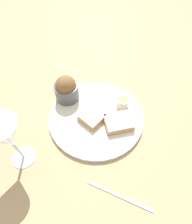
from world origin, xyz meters
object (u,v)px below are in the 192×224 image
salad_bowl (66,89)px  cheese_toast_far (118,122)px  wine_glass (6,136)px  fork (119,196)px  cheese_toast_near (94,116)px  sauce_ramekin (123,102)px

salad_bowl → cheese_toast_far: bearing=137.1°
wine_glass → fork: bearing=149.7°
cheese_toast_near → cheese_toast_far: size_ratio=1.22×
salad_bowl → cheese_toast_far: 0.23m
wine_glass → fork: (-0.27, 0.16, -0.13)m
wine_glass → salad_bowl: bearing=-125.6°
cheese_toast_near → cheese_toast_far: 0.09m
cheese_toast_far → fork: (0.05, 0.22, -0.02)m
wine_glass → fork: size_ratio=1.15×
cheese_toast_far → wine_glass: (0.32, 0.06, 0.11)m
salad_bowl → sauce_ramekin: salad_bowl is taller
fork → cheese_toast_near: bearing=-83.3°
salad_bowl → fork: (-0.12, 0.38, -0.06)m
salad_bowl → cheese_toast_near: size_ratio=0.85×
sauce_ramekin → wine_glass: (0.36, 0.14, 0.10)m
cheese_toast_near → fork: 0.27m
salad_bowl → fork: size_ratio=0.61×
sauce_ramekin → fork: bearing=74.6°
fork → wine_glass: bearing=-30.3°
fork → cheese_toast_far: bearing=-102.3°
cheese_toast_near → wine_glass: size_ratio=0.63×
salad_bowl → cheese_toast_far: (-0.16, 0.15, -0.03)m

